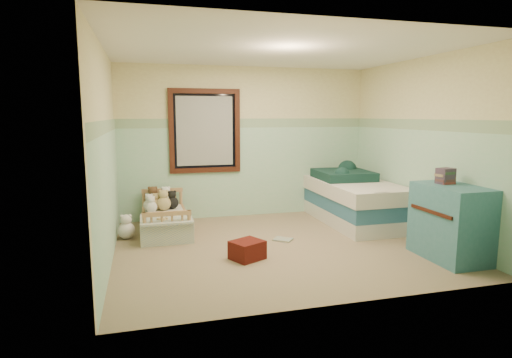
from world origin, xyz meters
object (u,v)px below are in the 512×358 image
object	(u,v)px
red_pillow	(247,250)
floor_book	(283,239)
twin_bed_frame	(353,215)
dresser	(451,222)
plush_floor_tan	(163,234)
toddler_bed_frame	(165,227)
plush_floor_cream	(127,231)

from	to	relation	value
red_pillow	floor_book	bearing A→B (deg)	42.91
twin_bed_frame	red_pillow	distance (m)	2.43
dresser	plush_floor_tan	bearing A→B (deg)	154.47
toddler_bed_frame	dresser	distance (m)	3.84
plush_floor_cream	plush_floor_tan	world-z (taller)	same
plush_floor_tan	plush_floor_cream	bearing A→B (deg)	148.95
plush_floor_cream	red_pillow	distance (m)	1.89
plush_floor_tan	dresser	world-z (taller)	dresser
plush_floor_tan	twin_bed_frame	world-z (taller)	plush_floor_tan
plush_floor_tan	twin_bed_frame	distance (m)	3.04
toddler_bed_frame	twin_bed_frame	distance (m)	2.97
dresser	floor_book	size ratio (longest dim) A/B	3.62
twin_bed_frame	plush_floor_tan	bearing A→B (deg)	-174.08
twin_bed_frame	dresser	bearing A→B (deg)	-82.06
twin_bed_frame	floor_book	distance (m)	1.57
plush_floor_cream	plush_floor_tan	distance (m)	0.56
plush_floor_tan	floor_book	world-z (taller)	plush_floor_tan
toddler_bed_frame	plush_floor_cream	xyz separation A→B (m)	(-0.54, -0.20, 0.03)
plush_floor_tan	floor_book	size ratio (longest dim) A/B	0.95
toddler_bed_frame	plush_floor_tan	distance (m)	0.49
dresser	floor_book	world-z (taller)	dresser
plush_floor_cream	plush_floor_tan	xyz separation A→B (m)	(0.48, -0.29, 0.00)
plush_floor_cream	plush_floor_tan	bearing A→B (deg)	-31.05
dresser	toddler_bed_frame	bearing A→B (deg)	147.54
plush_floor_cream	floor_book	world-z (taller)	plush_floor_cream
red_pillow	floor_book	size ratio (longest dim) A/B	1.45
plush_floor_tan	red_pillow	size ratio (longest dim) A/B	0.66
red_pillow	dresser	bearing A→B (deg)	-14.63
toddler_bed_frame	plush_floor_cream	distance (m)	0.57
toddler_bed_frame	floor_book	xyz separation A→B (m)	(1.54, -0.83, -0.07)
dresser	red_pillow	xyz separation A→B (m)	(-2.34, 0.61, -0.33)
plush_floor_cream	twin_bed_frame	distance (m)	3.50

